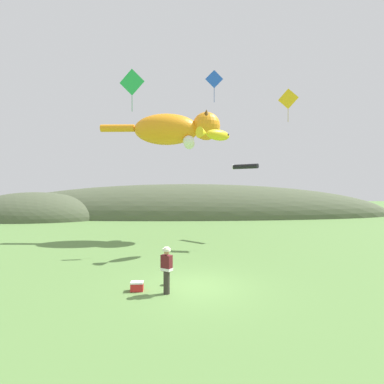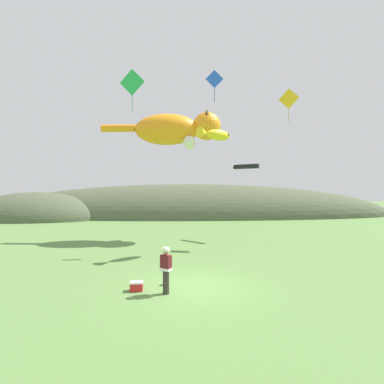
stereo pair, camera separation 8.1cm
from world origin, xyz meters
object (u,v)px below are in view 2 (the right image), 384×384
object	(u,v)px
kite_tube_streamer	(245,166)
kite_diamond_green	(132,82)
picnic_cooler	(136,286)
kite_diamond_blue	(214,79)
kite_diamond_gold	(289,99)
kite_giant_cat	(175,130)
kite_fish_windsock	(215,134)
kite_spool	(165,282)
festival_attendant	(166,269)

from	to	relation	value
kite_tube_streamer	kite_diamond_green	world-z (taller)	kite_diamond_green
picnic_cooler	kite_diamond_green	world-z (taller)	kite_diamond_green
kite_diamond_blue	kite_tube_streamer	bearing A→B (deg)	52.82
kite_diamond_green	kite_tube_streamer	bearing A→B (deg)	37.16
kite_diamond_gold	kite_diamond_blue	bearing A→B (deg)	-162.78
kite_giant_cat	kite_fish_windsock	xyz separation A→B (m)	(2.56, -4.75, -1.15)
kite_spool	kite_diamond_blue	distance (m)	13.11
festival_attendant	kite_tube_streamer	distance (m)	13.59
kite_spool	picnic_cooler	size ratio (longest dim) A/B	0.51
kite_fish_windsock	kite_diamond_blue	xyz separation A→B (m)	(0.06, 1.05, 3.68)
kite_spool	kite_fish_windsock	bearing A→B (deg)	66.09
festival_attendant	kite_spool	world-z (taller)	festival_attendant
festival_attendant	kite_spool	distance (m)	1.29
kite_giant_cat	kite_diamond_blue	world-z (taller)	kite_diamond_blue
kite_diamond_blue	picnic_cooler	bearing A→B (deg)	-116.25
kite_spool	kite_giant_cat	size ratio (longest dim) A/B	0.03
kite_tube_streamer	kite_spool	bearing A→B (deg)	-117.12
kite_spool	kite_tube_streamer	xyz separation A→B (m)	(5.45, 10.64, 5.39)
kite_tube_streamer	picnic_cooler	bearing A→B (deg)	-120.04
kite_fish_windsock	kite_diamond_green	world-z (taller)	kite_diamond_green
kite_spool	kite_diamond_green	xyz separation A→B (m)	(-2.17, 4.86, 9.77)
kite_tube_streamer	kite_diamond_blue	bearing A→B (deg)	-127.18
kite_diamond_blue	kite_diamond_green	xyz separation A→B (m)	(-4.87, -2.15, -0.96)
festival_attendant	kite_giant_cat	world-z (taller)	kite_giant_cat
kite_spool	kite_diamond_green	world-z (taller)	kite_diamond_green
kite_spool	kite_fish_windsock	world-z (taller)	kite_fish_windsock
kite_tube_streamer	kite_diamond_blue	world-z (taller)	kite_diamond_blue
kite_giant_cat	kite_fish_windsock	distance (m)	5.51
kite_fish_windsock	kite_spool	bearing A→B (deg)	-113.91
kite_diamond_green	festival_attendant	bearing A→B (deg)	-68.82
kite_fish_windsock	kite_diamond_gold	world-z (taller)	kite_diamond_gold
kite_spool	kite_diamond_gold	distance (m)	15.52
kite_spool	kite_giant_cat	xyz separation A→B (m)	(0.08, 10.72, 8.20)
kite_spool	picnic_cooler	distance (m)	1.26
kite_fish_windsock	kite_tube_streamer	size ratio (longest dim) A/B	1.28
kite_spool	kite_diamond_blue	size ratio (longest dim) A/B	0.12
festival_attendant	kite_fish_windsock	size ratio (longest dim) A/B	0.75
festival_attendant	kite_tube_streamer	xyz separation A→B (m)	(5.35, 11.63, 4.57)
picnic_cooler	kite_tube_streamer	distance (m)	14.09
festival_attendant	kite_diamond_blue	xyz separation A→B (m)	(2.61, 8.00, 9.91)
picnic_cooler	kite_tube_streamer	world-z (taller)	kite_tube_streamer
kite_spool	kite_diamond_gold	world-z (taller)	kite_diamond_gold
kite_giant_cat	kite_spool	bearing A→B (deg)	-90.45
kite_spool	kite_giant_cat	world-z (taller)	kite_giant_cat
picnic_cooler	kite_tube_streamer	xyz separation A→B (m)	(6.53, 11.28, 5.34)
picnic_cooler	kite_diamond_gold	xyz separation A→B (m)	(9.16, 9.33, 9.95)
picnic_cooler	kite_diamond_gold	size ratio (longest dim) A/B	0.21
picnic_cooler	kite_diamond_gold	world-z (taller)	kite_diamond_gold
kite_fish_windsock	kite_diamond_gold	size ratio (longest dim) A/B	1.02
picnic_cooler	kite_diamond_gold	bearing A→B (deg)	45.54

